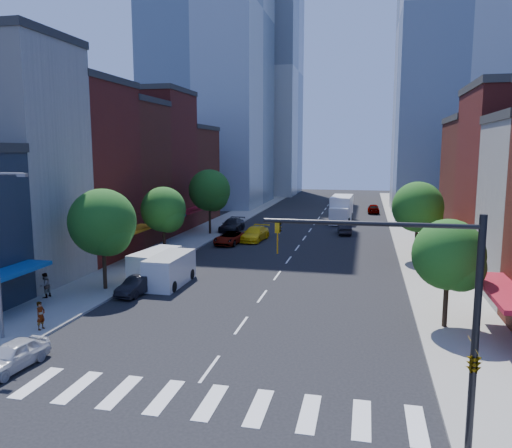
{
  "coord_description": "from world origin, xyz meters",
  "views": [
    {
      "loc": [
        6.9,
        -21.09,
        10.13
      ],
      "look_at": [
        -0.62,
        12.77,
        5.0
      ],
      "focal_mm": 35.0,
      "sensor_mm": 36.0,
      "label": 1
    }
  ],
  "objects": [
    {
      "name": "traffic_car_oncoming",
      "position": [
        4.42,
        39.85,
        0.7
      ],
      "size": [
        1.95,
        4.4,
        1.4
      ],
      "primitive_type": "imported",
      "rotation": [
        0.0,
        0.0,
        3.25
      ],
      "color": "black",
      "rests_on": "ground"
    },
    {
      "name": "bldg_right_3",
      "position": [
        21.0,
        34.0,
        6.5
      ],
      "size": [
        12.0,
        10.0,
        13.0
      ],
      "primitive_type": "cube",
      "color": "#531E14",
      "rests_on": "ground"
    },
    {
      "name": "traffic_signal",
      "position": [
        9.94,
        -4.5,
        4.16
      ],
      "size": [
        7.24,
        2.24,
        8.0
      ],
      "color": "black",
      "rests_on": "sidewalk_right"
    },
    {
      "name": "crosswalk",
      "position": [
        0.0,
        -3.0,
        0.01
      ],
      "size": [
        19.0,
        3.0,
        0.01
      ],
      "primitive_type": "cube",
      "color": "silver",
      "rests_on": "ground"
    },
    {
      "name": "bldg_left_2",
      "position": [
        -21.0,
        20.5,
        8.0
      ],
      "size": [
        12.0,
        9.0,
        16.0
      ],
      "primitive_type": "cube",
      "color": "maroon",
      "rests_on": "ground"
    },
    {
      "name": "taxi",
      "position": [
        -5.28,
        33.1,
        0.8
      ],
      "size": [
        2.84,
        5.7,
        1.59
      ],
      "primitive_type": "imported",
      "rotation": [
        0.0,
        0.0,
        -0.12
      ],
      "color": "yellow",
      "rests_on": "ground"
    },
    {
      "name": "parked_car_third",
      "position": [
        -7.5,
        30.47,
        0.69
      ],
      "size": [
        2.82,
        5.2,
        1.38
      ],
      "primitive_type": "imported",
      "rotation": [
        0.0,
        0.0,
        -0.11
      ],
      "color": "#999999",
      "rests_on": "ground"
    },
    {
      "name": "tower_ne",
      "position": [
        20.0,
        62.0,
        30.0
      ],
      "size": [
        18.0,
        20.0,
        60.0
      ],
      "primitive_type": "cube",
      "color": "#9EA5AD",
      "rests_on": "ground"
    },
    {
      "name": "pedestrian_far",
      "position": [
        -14.36,
        8.04,
        1.01
      ],
      "size": [
        0.74,
        0.9,
        1.71
      ],
      "primitive_type": "imported",
      "rotation": [
        0.0,
        0.0,
        -1.69
      ],
      "color": "#999999",
      "rests_on": "sidewalk_left"
    },
    {
      "name": "tower_nw",
      "position": [
        -22.0,
        70.0,
        35.0
      ],
      "size": [
        20.0,
        22.0,
        70.0
      ],
      "primitive_type": "cube",
      "color": "#8C99A8",
      "rests_on": "ground"
    },
    {
      "name": "cargo_van_far",
      "position": [
        -7.5,
        13.42,
        1.16
      ],
      "size": [
        2.27,
        5.49,
        2.34
      ],
      "rotation": [
        0.0,
        0.0,
        -0.01
      ],
      "color": "silver",
      "rests_on": "ground"
    },
    {
      "name": "bldg_left_4",
      "position": [
        -21.0,
        37.5,
        8.5
      ],
      "size": [
        12.0,
        9.0,
        17.0
      ],
      "primitive_type": "cube",
      "color": "maroon",
      "rests_on": "ground"
    },
    {
      "name": "tree_right_far",
      "position": [
        11.65,
        25.92,
        4.86
      ],
      "size": [
        4.6,
        4.6,
        7.2
      ],
      "color": "black",
      "rests_on": "sidewalk_right"
    },
    {
      "name": "bldg_left_5",
      "position": [
        -21.0,
        47.0,
        6.5
      ],
      "size": [
        12.0,
        10.0,
        13.0
      ],
      "primitive_type": "cube",
      "color": "#531E14",
      "rests_on": "ground"
    },
    {
      "name": "box_truck",
      "position": [
        3.48,
        50.53,
        1.73
      ],
      "size": [
        3.09,
        9.19,
        3.66
      ],
      "rotation": [
        0.0,
        0.0,
        -0.04
      ],
      "color": "silver",
      "rests_on": "ground"
    },
    {
      "name": "cargo_van_near",
      "position": [
        -9.52,
        15.24,
        1.09
      ],
      "size": [
        2.74,
        5.41,
        2.21
      ],
      "rotation": [
        0.0,
        0.0,
        -0.13
      ],
      "color": "white",
      "rests_on": "ground"
    },
    {
      "name": "parked_car_rear",
      "position": [
        -9.5,
        38.81,
        0.8
      ],
      "size": [
        2.44,
        5.61,
        1.61
      ],
      "primitive_type": "imported",
      "rotation": [
        0.0,
        0.0,
        -0.03
      ],
      "color": "black",
      "rests_on": "ground"
    },
    {
      "name": "tree_right_near",
      "position": [
        11.65,
        7.92,
        4.19
      ],
      "size": [
        4.0,
        4.0,
        6.2
      ],
      "color": "black",
      "rests_on": "sidewalk_right"
    },
    {
      "name": "traffic_car_far",
      "position": [
        8.12,
        61.53,
        0.77
      ],
      "size": [
        1.88,
        4.54,
        1.54
      ],
      "primitive_type": "imported",
      "rotation": [
        0.0,
        0.0,
        3.16
      ],
      "color": "#999999",
      "rests_on": "ground"
    },
    {
      "name": "bldg_left_3",
      "position": [
        -21.0,
        29.0,
        7.5
      ],
      "size": [
        12.0,
        8.0,
        15.0
      ],
      "primitive_type": "cube",
      "color": "#531E14",
      "rests_on": "ground"
    },
    {
      "name": "tower_far_w",
      "position": [
        -18.0,
        95.0,
        28.0
      ],
      "size": [
        18.0,
        18.0,
        56.0
      ],
      "primitive_type": "cube",
      "color": "#9EA5AD",
      "rests_on": "ground"
    },
    {
      "name": "tree_left_near",
      "position": [
        -11.35,
        10.92,
        4.87
      ],
      "size": [
        4.8,
        4.8,
        7.3
      ],
      "color": "black",
      "rests_on": "sidewalk_left"
    },
    {
      "name": "tree_left_mid",
      "position": [
        -11.35,
        21.92,
        4.53
      ],
      "size": [
        4.2,
        4.2,
        6.65
      ],
      "color": "black",
      "rests_on": "sidewalk_left"
    },
    {
      "name": "ground",
      "position": [
        0.0,
        0.0,
        0.0
      ],
      "size": [
        220.0,
        220.0,
        0.0
      ],
      "primitive_type": "plane",
      "color": "black",
      "rests_on": "ground"
    },
    {
      "name": "parked_car_second",
      "position": [
        -8.8,
        10.56,
        0.63
      ],
      "size": [
        1.76,
        3.97,
        1.27
      ],
      "primitive_type": "imported",
      "rotation": [
        0.0,
        0.0,
        -0.11
      ],
      "color": "black",
      "rests_on": "ground"
    },
    {
      "name": "parked_car_front",
      "position": [
        -8.98,
        -2.0,
        0.66
      ],
      "size": [
        1.86,
        3.96,
        1.31
      ],
      "primitive_type": "imported",
      "rotation": [
        0.0,
        0.0,
        -0.08
      ],
      "color": "silver",
      "rests_on": "ground"
    },
    {
      "name": "sidewalk_left",
      "position": [
        -12.5,
        40.0,
        0.07
      ],
      "size": [
        5.0,
        120.0,
        0.15
      ],
      "primitive_type": "cube",
      "color": "gray",
      "rests_on": "ground"
    },
    {
      "name": "pedestrian_near",
      "position": [
        -10.74,
        2.55,
        0.96
      ],
      "size": [
        0.44,
        0.62,
        1.62
      ],
      "primitive_type": "imported",
      "rotation": [
        0.0,
        0.0,
        1.47
      ],
      "color": "#999999",
      "rests_on": "sidewalk_left"
    },
    {
      "name": "tree_left_far",
      "position": [
        -11.35,
        35.92,
        5.2
      ],
      "size": [
        5.0,
        5.0,
        7.75
      ],
      "color": "black",
      "rests_on": "sidewalk_left"
    },
    {
      "name": "sidewalk_right",
      "position": [
        12.5,
        40.0,
        0.07
      ],
      "size": [
        5.0,
        120.0,
        0.15
      ],
      "primitive_type": "cube",
      "color": "gray",
      "rests_on": "ground"
    }
  ]
}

